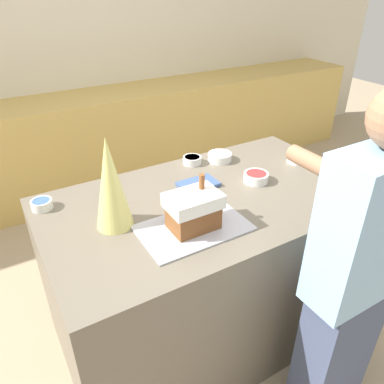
{
  "coord_description": "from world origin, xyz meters",
  "views": [
    {
      "loc": [
        -0.86,
        -1.3,
        1.86
      ],
      "look_at": [
        -0.1,
        0.0,
        0.98
      ],
      "focal_mm": 35.0,
      "sensor_mm": 36.0,
      "label": 1
    }
  ],
  "objects_px": {
    "candy_bowl_far_left": "(296,158)",
    "candy_bowl_near_tray_right": "(192,160)",
    "candy_bowl_front_corner": "(220,157)",
    "person": "(353,281)",
    "candy_bowl_beside_tree": "(256,177)",
    "gingerbread_house": "(193,210)",
    "cookbook": "(198,184)",
    "candy_bowl_behind_tray": "(42,204)",
    "baking_tray": "(193,228)",
    "decorative_tree": "(111,184)"
  },
  "relations": [
    {
      "from": "baking_tray",
      "to": "decorative_tree",
      "type": "distance_m",
      "value": 0.39
    },
    {
      "from": "baking_tray",
      "to": "candy_bowl_behind_tray",
      "type": "bearing_deg",
      "value": 136.78
    },
    {
      "from": "decorative_tree",
      "to": "candy_bowl_near_tray_right",
      "type": "bearing_deg",
      "value": 30.6
    },
    {
      "from": "gingerbread_house",
      "to": "cookbook",
      "type": "bearing_deg",
      "value": 55.55
    },
    {
      "from": "decorative_tree",
      "to": "candy_bowl_front_corner",
      "type": "distance_m",
      "value": 0.83
    },
    {
      "from": "cookbook",
      "to": "baking_tray",
      "type": "bearing_deg",
      "value": -124.48
    },
    {
      "from": "gingerbread_house",
      "to": "decorative_tree",
      "type": "xyz_separation_m",
      "value": [
        -0.28,
        0.2,
        0.11
      ]
    },
    {
      "from": "gingerbread_house",
      "to": "baking_tray",
      "type": "bearing_deg",
      "value": -156.04
    },
    {
      "from": "baking_tray",
      "to": "person",
      "type": "xyz_separation_m",
      "value": [
        0.43,
        -0.5,
        -0.1
      ]
    },
    {
      "from": "baking_tray",
      "to": "candy_bowl_front_corner",
      "type": "xyz_separation_m",
      "value": [
        0.47,
        0.5,
        0.02
      ]
    },
    {
      "from": "decorative_tree",
      "to": "baking_tray",
      "type": "bearing_deg",
      "value": -35.4
    },
    {
      "from": "gingerbread_house",
      "to": "candy_bowl_far_left",
      "type": "bearing_deg",
      "value": 17.1
    },
    {
      "from": "baking_tray",
      "to": "candy_bowl_far_left",
      "type": "bearing_deg",
      "value": 17.11
    },
    {
      "from": "candy_bowl_far_left",
      "to": "candy_bowl_beside_tree",
      "type": "xyz_separation_m",
      "value": [
        -0.35,
        -0.07,
        -0.0
      ]
    },
    {
      "from": "candy_bowl_beside_tree",
      "to": "cookbook",
      "type": "height_order",
      "value": "candy_bowl_beside_tree"
    },
    {
      "from": "candy_bowl_far_left",
      "to": "gingerbread_house",
      "type": "bearing_deg",
      "value": -162.9
    },
    {
      "from": "candy_bowl_near_tray_right",
      "to": "cookbook",
      "type": "bearing_deg",
      "value": -113.85
    },
    {
      "from": "candy_bowl_far_left",
      "to": "cookbook",
      "type": "height_order",
      "value": "candy_bowl_far_left"
    },
    {
      "from": "candy_bowl_far_left",
      "to": "candy_bowl_beside_tree",
      "type": "relative_size",
      "value": 0.81
    },
    {
      "from": "candy_bowl_front_corner",
      "to": "person",
      "type": "xyz_separation_m",
      "value": [
        -0.04,
        -1.0,
        -0.12
      ]
    },
    {
      "from": "candy_bowl_far_left",
      "to": "candy_bowl_near_tray_right",
      "type": "distance_m",
      "value": 0.6
    },
    {
      "from": "baking_tray",
      "to": "candy_bowl_beside_tree",
      "type": "relative_size",
      "value": 3.59
    },
    {
      "from": "candy_bowl_behind_tray",
      "to": "cookbook",
      "type": "height_order",
      "value": "candy_bowl_behind_tray"
    },
    {
      "from": "candy_bowl_behind_tray",
      "to": "cookbook",
      "type": "distance_m",
      "value": 0.75
    },
    {
      "from": "candy_bowl_front_corner",
      "to": "gingerbread_house",
      "type": "bearing_deg",
      "value": -133.51
    },
    {
      "from": "cookbook",
      "to": "decorative_tree",
      "type": "bearing_deg",
      "value": -167.3
    },
    {
      "from": "candy_bowl_near_tray_right",
      "to": "cookbook",
      "type": "distance_m",
      "value": 0.26
    },
    {
      "from": "candy_bowl_far_left",
      "to": "candy_bowl_near_tray_right",
      "type": "bearing_deg",
      "value": 151.37
    },
    {
      "from": "candy_bowl_beside_tree",
      "to": "person",
      "type": "bearing_deg",
      "value": -95.08
    },
    {
      "from": "decorative_tree",
      "to": "cookbook",
      "type": "distance_m",
      "value": 0.53
    },
    {
      "from": "candy_bowl_far_left",
      "to": "person",
      "type": "height_order",
      "value": "person"
    },
    {
      "from": "baking_tray",
      "to": "candy_bowl_beside_tree",
      "type": "bearing_deg",
      "value": 21.38
    },
    {
      "from": "decorative_tree",
      "to": "candy_bowl_beside_tree",
      "type": "xyz_separation_m",
      "value": [
        0.77,
        -0.0,
        -0.18
      ]
    },
    {
      "from": "candy_bowl_front_corner",
      "to": "candy_bowl_beside_tree",
      "type": "bearing_deg",
      "value": -86.3
    },
    {
      "from": "baking_tray",
      "to": "gingerbread_house",
      "type": "relative_size",
      "value": 2.05
    },
    {
      "from": "baking_tray",
      "to": "person",
      "type": "bearing_deg",
      "value": -49.14
    },
    {
      "from": "candy_bowl_front_corner",
      "to": "candy_bowl_behind_tray",
      "type": "bearing_deg",
      "value": -179.47
    },
    {
      "from": "candy_bowl_far_left",
      "to": "candy_bowl_front_corner",
      "type": "height_order",
      "value": "candy_bowl_far_left"
    },
    {
      "from": "candy_bowl_far_left",
      "to": "candy_bowl_front_corner",
      "type": "relative_size",
      "value": 0.76
    },
    {
      "from": "candy_bowl_near_tray_right",
      "to": "person",
      "type": "xyz_separation_m",
      "value": [
        0.12,
        -1.05,
        -0.12
      ]
    },
    {
      "from": "baking_tray",
      "to": "candy_bowl_near_tray_right",
      "type": "bearing_deg",
      "value": 59.93
    },
    {
      "from": "candy_bowl_front_corner",
      "to": "person",
      "type": "relative_size",
      "value": 0.09
    },
    {
      "from": "candy_bowl_beside_tree",
      "to": "candy_bowl_far_left",
      "type": "bearing_deg",
      "value": 10.69
    },
    {
      "from": "person",
      "to": "decorative_tree",
      "type": "bearing_deg",
      "value": 135.5
    },
    {
      "from": "candy_bowl_near_tray_right",
      "to": "cookbook",
      "type": "height_order",
      "value": "candy_bowl_near_tray_right"
    },
    {
      "from": "baking_tray",
      "to": "cookbook",
      "type": "distance_m",
      "value": 0.37
    },
    {
      "from": "candy_bowl_behind_tray",
      "to": "decorative_tree",
      "type": "bearing_deg",
      "value": -50.11
    },
    {
      "from": "candy_bowl_far_left",
      "to": "candy_bowl_front_corner",
      "type": "bearing_deg",
      "value": 146.81
    },
    {
      "from": "candy_bowl_near_tray_right",
      "to": "cookbook",
      "type": "xyz_separation_m",
      "value": [
        -0.11,
        -0.24,
        -0.01
      ]
    },
    {
      "from": "candy_bowl_behind_tray",
      "to": "candy_bowl_near_tray_right",
      "type": "bearing_deg",
      "value": 3.81
    }
  ]
}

